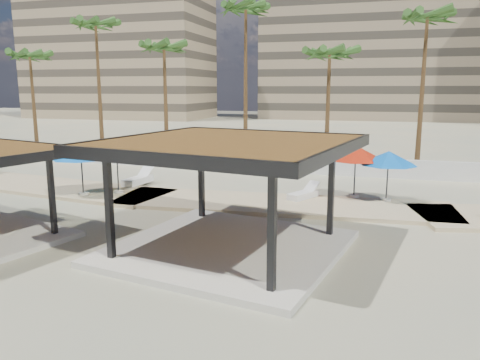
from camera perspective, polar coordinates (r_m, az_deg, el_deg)
The scene contains 18 objects.
ground at distance 16.63m, azimuth -7.10°, elevation -8.41°, with size 200.00×200.00×0.00m, color tan.
promenade at distance 23.09m, azimuth 5.08°, elevation -2.65°, with size 44.45×7.97×0.24m.
boundary_wall at distance 31.39m, azimuth 4.51°, elevation 2.01°, with size 56.00×0.30×1.20m, color silver.
building_west at distance 95.98m, azimuth -14.61°, elevation 16.54°, with size 34.00×16.00×32.40m.
building_mid at distance 92.80m, azimuth 15.44°, elevation 16.08°, with size 38.00×16.00×30.40m.
pavilion_central at distance 15.76m, azimuth -1.41°, elevation -0.65°, with size 8.91×8.91×3.88m.
umbrella_b at distance 24.90m, azimuth -14.82°, elevation 3.52°, with size 3.53×3.53×2.59m.
umbrella_c at distance 23.78m, azimuth 13.93°, elevation 3.23°, with size 3.20×3.20×2.60m.
umbrella_d at distance 23.40m, azimuth 17.66°, elevation 2.55°, with size 3.31×3.31×2.43m.
umbrella_f at distance 24.89m, azimuth -18.84°, elevation 3.23°, with size 3.66×3.66×2.56m.
lounger_a at distance 27.43m, azimuth -12.30°, elevation 0.02°, with size 0.97×2.34×0.86m.
lounger_b at distance 23.45m, azimuth 7.76°, elevation -1.76°, with size 1.46×2.01×0.74m.
palm_a at distance 42.64m, azimuth -24.24°, elevation 13.24°, with size 3.00×3.00×8.99m.
palm_b at distance 39.58m, azimuth -17.16°, elevation 17.01°, with size 3.00×3.00×11.24m.
palm_c at distance 35.99m, azimuth -9.24°, elevation 15.17°, with size 3.00×3.00×9.35m.
palm_d at distance 34.90m, azimuth 0.70°, elevation 19.37°, with size 3.00×3.00×11.91m.
palm_e at distance 32.98m, azimuth 10.86°, elevation 14.37°, with size 3.00×3.00×8.66m.
palm_f at distance 33.31m, azimuth 21.84°, elevation 17.25°, with size 3.00×3.00×10.81m.
Camera 1 is at (6.32, -14.35, 5.51)m, focal length 35.00 mm.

